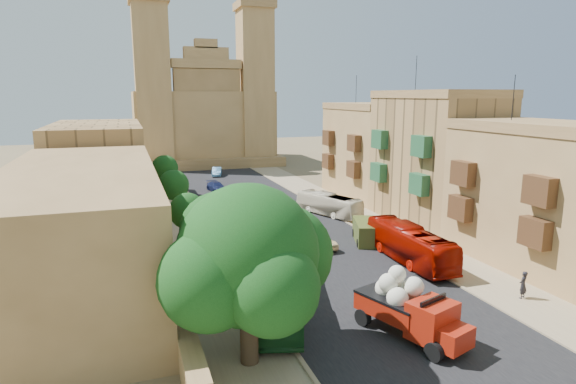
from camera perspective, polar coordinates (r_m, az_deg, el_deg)
ground at (r=26.55m, az=19.42°, el=-19.29°), size 260.00×260.00×0.00m
road_surface at (r=51.61m, az=-1.43°, el=-3.52°), size 14.00×140.00×0.01m
sidewalk_east at (r=55.09m, az=8.06°, el=-2.68°), size 5.00×140.00×0.01m
sidewalk_west at (r=49.73m, az=-11.96°, el=-4.35°), size 5.00×140.00×0.01m
kerb_east at (r=54.02m, az=5.69°, el=-2.84°), size 0.25×140.00×0.12m
kerb_west at (r=50.05m, az=-9.12°, el=-4.08°), size 0.25×140.00×0.12m
townhouse_b at (r=42.68m, az=27.81°, el=-0.23°), size 9.00×14.00×14.90m
townhouse_c at (r=52.94m, az=16.99°, el=3.98°), size 9.00×14.00×17.40m
townhouse_d at (r=64.83m, az=9.75°, el=4.91°), size 9.00×14.00×15.90m
west_wall at (r=39.69m, az=-14.59°, el=-7.16°), size 1.00×40.00×1.80m
west_building_low at (r=36.92m, az=-23.16°, el=-3.78°), size 10.00×28.00×8.40m
west_building_mid at (r=62.28m, az=-21.52°, el=2.95°), size 10.00×22.00×10.00m
church at (r=97.46m, az=-10.09°, el=8.99°), size 28.00×22.50×36.30m
ficus_tree at (r=23.63m, az=-4.59°, el=-8.00°), size 9.20×8.46×9.20m
street_tree_a at (r=31.51m, az=-9.16°, el=-6.43°), size 3.60×3.60×5.53m
street_tree_b at (r=43.08m, az=-11.84°, el=-2.25°), size 3.21×3.21×4.94m
street_tree_c at (r=54.73m, az=-13.39°, el=0.78°), size 3.40×3.40×5.22m
street_tree_d at (r=66.51m, az=-14.40°, el=2.72°), size 3.56×3.56×5.48m
red_truck at (r=28.28m, az=14.27°, el=-13.13°), size 4.44×7.00×3.86m
olive_pickup at (r=44.94m, az=9.29°, el=-4.70°), size 3.48×5.09×1.93m
bus_green_north at (r=30.46m, az=-1.52°, el=-11.14°), size 5.76×11.79×3.20m
bus_red_east at (r=40.34m, az=14.19°, el=-6.01°), size 2.58×10.48×2.91m
bus_cream_east at (r=54.31m, az=4.86°, el=-1.48°), size 5.16×8.97×2.46m
car_blue_a at (r=42.55m, az=-2.39°, el=-5.84°), size 2.34×4.24×1.37m
car_white_a at (r=50.30m, az=-6.74°, el=-3.25°), size 2.44×4.11×1.28m
car_cream at (r=42.90m, az=3.77°, el=-5.84°), size 2.04×4.29×1.18m
car_dkblue at (r=68.51m, az=-8.47°, el=0.63°), size 2.58×4.71×1.29m
car_white_b at (r=66.20m, az=-3.48°, el=0.32°), size 1.83×3.67×1.20m
car_blue_b at (r=81.83m, az=-8.43°, el=2.41°), size 2.39×4.49×1.40m
pedestrian_a at (r=36.00m, az=26.09°, el=-9.85°), size 0.81×0.68×1.88m
pedestrian_c at (r=45.50m, az=12.45°, el=-4.85°), size 0.69×0.97×1.53m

